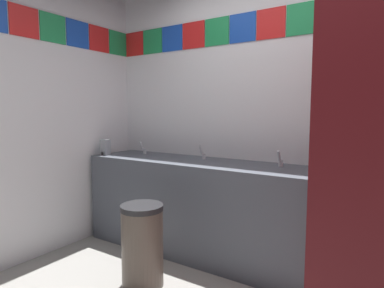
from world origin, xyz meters
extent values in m
cube|color=silver|center=(0.00, 1.50, 1.44)|extent=(3.94, 0.08, 2.87)
cube|color=red|center=(-1.84, 1.46, 2.06)|extent=(0.25, 0.01, 0.25)
cube|color=#1E8C4C|center=(-1.58, 1.46, 2.06)|extent=(0.25, 0.01, 0.25)
cube|color=#1947B7|center=(-1.31, 1.46, 2.06)|extent=(0.25, 0.01, 0.25)
cube|color=red|center=(-1.05, 1.46, 2.06)|extent=(0.25, 0.01, 0.25)
cube|color=#1E8C4C|center=(-0.79, 1.46, 2.06)|extent=(0.25, 0.01, 0.25)
cube|color=#1947B7|center=(-0.53, 1.46, 2.06)|extent=(0.25, 0.01, 0.25)
cube|color=red|center=(-0.26, 1.46, 2.06)|extent=(0.25, 0.01, 0.25)
cube|color=#1E8C4C|center=(0.00, 1.46, 2.06)|extent=(0.25, 0.01, 0.25)
cube|color=#1947B7|center=(0.26, 1.46, 2.06)|extent=(0.25, 0.01, 0.25)
cube|color=red|center=(0.53, 1.46, 2.06)|extent=(0.25, 0.01, 0.25)
cube|color=red|center=(-1.96, 0.27, 2.06)|extent=(0.01, 0.25, 0.25)
cube|color=#1E8C4C|center=(-1.96, 0.53, 2.06)|extent=(0.01, 0.25, 0.25)
cube|color=#1947B7|center=(-1.96, 0.80, 2.06)|extent=(0.01, 0.25, 0.25)
cube|color=red|center=(-1.96, 1.06, 2.06)|extent=(0.01, 0.25, 0.25)
cube|color=#1E8C4C|center=(-1.96, 1.33, 2.06)|extent=(0.01, 0.25, 0.25)
cube|color=#4C515B|center=(-0.82, 1.17, 0.43)|extent=(2.20, 0.59, 0.86)
cube|color=#4C515B|center=(-0.82, 1.45, 0.82)|extent=(2.20, 0.03, 0.08)
cylinder|color=#EEEECC|center=(-1.55, 1.14, 0.81)|extent=(0.34, 0.34, 0.10)
cylinder|color=#EEEECC|center=(-0.82, 1.14, 0.81)|extent=(0.34, 0.34, 0.10)
cylinder|color=#EEEECC|center=(-0.09, 1.14, 0.81)|extent=(0.34, 0.34, 0.10)
cylinder|color=silver|center=(-1.55, 1.28, 0.89)|extent=(0.04, 0.04, 0.05)
cylinder|color=silver|center=(-1.55, 1.23, 0.96)|extent=(0.02, 0.06, 0.09)
cylinder|color=silver|center=(-0.82, 1.28, 0.89)|extent=(0.04, 0.04, 0.05)
cylinder|color=silver|center=(-0.82, 1.23, 0.96)|extent=(0.02, 0.06, 0.09)
cylinder|color=silver|center=(-0.09, 1.28, 0.89)|extent=(0.04, 0.04, 0.05)
cylinder|color=silver|center=(-0.09, 1.23, 0.96)|extent=(0.02, 0.06, 0.09)
cube|color=gray|center=(-1.84, 1.00, 0.94)|extent=(0.09, 0.07, 0.16)
cylinder|color=black|center=(-1.84, 0.95, 0.88)|extent=(0.02, 0.02, 0.03)
cube|color=maroon|center=(0.46, 0.72, 1.12)|extent=(0.04, 1.48, 2.24)
cylinder|color=silver|center=(0.48, 0.00, 1.23)|extent=(0.02, 0.02, 0.10)
cylinder|color=brown|center=(-0.85, 0.45, 0.29)|extent=(0.31, 0.31, 0.58)
cylinder|color=#262628|center=(-0.85, 0.45, 0.60)|extent=(0.32, 0.32, 0.04)
camera|label=1|loc=(0.75, -1.31, 1.31)|focal=30.49mm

